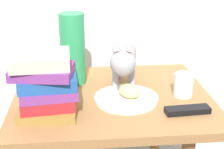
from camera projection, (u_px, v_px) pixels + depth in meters
name	position (u px, v px, depth m)	size (l,w,h in m)	color
side_table	(112.00, 116.00, 1.30)	(0.72, 0.61, 0.60)	olive
plate	(126.00, 99.00, 1.21)	(0.23, 0.23, 0.01)	silver
bread_roll	(130.00, 91.00, 1.20)	(0.08, 0.06, 0.05)	#E0BC7A
cat	(124.00, 56.00, 1.27)	(0.14, 0.47, 0.23)	#99999E
book_stack	(46.00, 84.00, 1.09)	(0.21, 0.17, 0.21)	olive
green_vase	(73.00, 49.00, 1.33)	(0.10, 0.10, 0.28)	#288C51
candle_jar	(183.00, 86.00, 1.24)	(0.07, 0.07, 0.08)	silver
tv_remote	(188.00, 110.00, 1.12)	(0.15, 0.04, 0.02)	black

